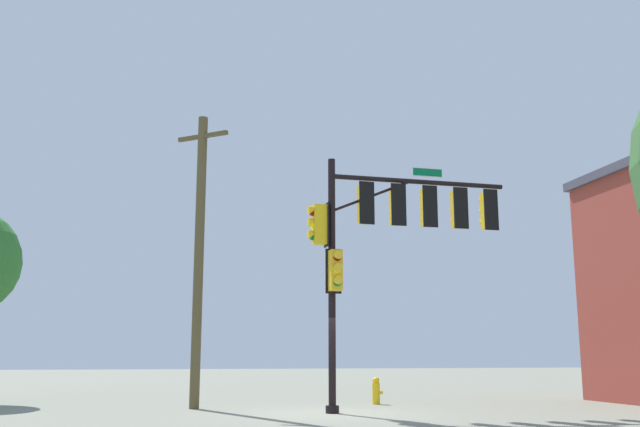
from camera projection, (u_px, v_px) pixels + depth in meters
ground_plane at (332, 413)px, 19.21m from camera, size 120.00×120.00×0.00m
signal_pole_assembly at (390, 228)px, 20.58m from camera, size 5.98×1.27×6.96m
utility_pole at (199, 253)px, 21.62m from camera, size 1.48×1.22×8.72m
fire_hydrant at (376, 391)px, 22.76m from camera, size 0.33×0.24×0.83m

